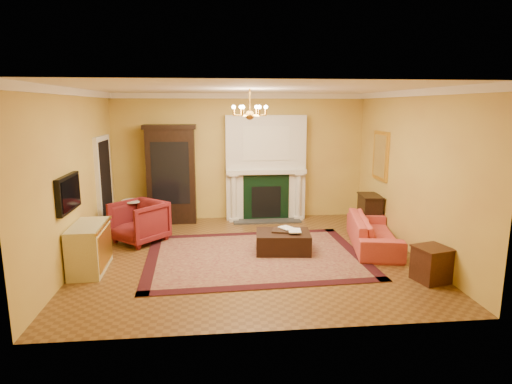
{
  "coord_description": "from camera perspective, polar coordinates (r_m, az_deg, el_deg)",
  "views": [
    {
      "loc": [
        -0.66,
        -7.51,
        2.71
      ],
      "look_at": [
        0.14,
        0.3,
        1.13
      ],
      "focal_mm": 30.0,
      "sensor_mm": 36.0,
      "label": 1
    }
  ],
  "objects": [
    {
      "name": "leather_ottoman",
      "position": [
        8.11,
        3.62,
        -6.63
      ],
      "size": [
        1.07,
        0.83,
        0.37
      ],
      "primitive_type": "cube",
      "rotation": [
        0.0,
        0.0,
        -0.11
      ],
      "color": "black",
      "rests_on": "oriental_rug"
    },
    {
      "name": "chandelier",
      "position": [
        7.54,
        -0.83,
        10.63
      ],
      "size": [
        0.63,
        0.55,
        0.53
      ],
      "color": "#B88332",
      "rests_on": "ceiling"
    },
    {
      "name": "topiary_left",
      "position": [
        10.14,
        -1.97,
        4.22
      ],
      "size": [
        0.14,
        0.14,
        0.39
      ],
      "color": "tan",
      "rests_on": "fireplace"
    },
    {
      "name": "wall_front",
      "position": [
        4.94,
        2.01,
        -2.77
      ],
      "size": [
        6.0,
        0.02,
        3.0
      ],
      "primitive_type": "cube",
      "color": "gold",
      "rests_on": "floor"
    },
    {
      "name": "wall_back",
      "position": [
        10.36,
        -2.15,
        4.69
      ],
      "size": [
        6.0,
        0.02,
        3.0
      ],
      "primitive_type": "cube",
      "color": "gold",
      "rests_on": "floor"
    },
    {
      "name": "ottoman_tray",
      "position": [
        8.12,
        3.93,
        -5.11
      ],
      "size": [
        0.56,
        0.48,
        0.03
      ],
      "primitive_type": "cube",
      "rotation": [
        0.0,
        0.0,
        -0.28
      ],
      "color": "black",
      "rests_on": "leather_ottoman"
    },
    {
      "name": "wall_left",
      "position": [
        7.96,
        -22.95,
        1.75
      ],
      "size": [
        0.02,
        5.5,
        3.0
      ],
      "primitive_type": "cube",
      "color": "gold",
      "rests_on": "floor"
    },
    {
      "name": "coral_sofa",
      "position": [
        8.64,
        15.43,
        -4.53
      ],
      "size": [
        0.99,
        2.12,
        0.8
      ],
      "primitive_type": "imported",
      "rotation": [
        0.0,
        0.0,
        1.37
      ],
      "color": "#BC423B",
      "rests_on": "floor"
    },
    {
      "name": "topiary_right",
      "position": [
        10.27,
        4.17,
        4.47
      ],
      "size": [
        0.17,
        0.17,
        0.45
      ],
      "color": "tan",
      "rests_on": "fireplace"
    },
    {
      "name": "china_cabinet",
      "position": [
        10.17,
        -11.19,
        2.06
      ],
      "size": [
        1.1,
        0.51,
        2.19
      ],
      "primitive_type": "cube",
      "rotation": [
        0.0,
        0.0,
        0.01
      ],
      "color": "black",
      "rests_on": "floor"
    },
    {
      "name": "gilt_mirror",
      "position": [
        9.67,
        16.28,
        4.66
      ],
      "size": [
        0.06,
        0.76,
        1.05
      ],
      "color": "gold",
      "rests_on": "wall_right"
    },
    {
      "name": "commode",
      "position": [
        7.68,
        -21.33,
        -6.92
      ],
      "size": [
        0.53,
        1.08,
        0.79
      ],
      "primitive_type": "cube",
      "rotation": [
        0.0,
        0.0,
        0.03
      ],
      "color": "beige",
      "rests_on": "floor"
    },
    {
      "name": "oriental_rug",
      "position": [
        7.93,
        -0.11,
        -8.51
      ],
      "size": [
        4.04,
        3.1,
        0.02
      ],
      "primitive_type": "cube",
      "rotation": [
        0.0,
        0.0,
        0.04
      ],
      "color": "#4C101E",
      "rests_on": "floor"
    },
    {
      "name": "end_table",
      "position": [
        7.32,
        22.34,
        -8.99
      ],
      "size": [
        0.56,
        0.56,
        0.53
      ],
      "primitive_type": "cube",
      "rotation": [
        0.0,
        0.0,
        0.26
      ],
      "color": "#3B1D10",
      "rests_on": "floor"
    },
    {
      "name": "fireplace",
      "position": [
        10.27,
        1.28,
        2.92
      ],
      "size": [
        1.9,
        0.7,
        2.5
      ],
      "color": "silver",
      "rests_on": "wall_back"
    },
    {
      "name": "floor",
      "position": [
        8.01,
        -0.78,
        -8.44
      ],
      "size": [
        6.0,
        5.5,
        0.02
      ],
      "primitive_type": "cube",
      "color": "brown",
      "rests_on": "ground"
    },
    {
      "name": "ceiling",
      "position": [
        7.54,
        -0.84,
        13.69
      ],
      "size": [
        6.0,
        5.5,
        0.02
      ],
      "primitive_type": "cube",
      "color": "white",
      "rests_on": "wall_back"
    },
    {
      "name": "tv_panel",
      "position": [
        7.4,
        -23.72,
        -0.16
      ],
      "size": [
        0.09,
        0.95,
        0.58
      ],
      "color": "black",
      "rests_on": "wall_left"
    },
    {
      "name": "book_b",
      "position": [
        7.96,
        4.38,
        -4.18
      ],
      "size": [
        0.23,
        0.05,
        0.31
      ],
      "primitive_type": "imported",
      "rotation": [
        0.0,
        0.0,
        -0.12
      ],
      "color": "gray",
      "rests_on": "ottoman_tray"
    },
    {
      "name": "console_table",
      "position": [
        9.81,
        14.89,
        -2.72
      ],
      "size": [
        0.45,
        0.71,
        0.76
      ],
      "primitive_type": "cube",
      "rotation": [
        0.0,
        0.0,
        -0.09
      ],
      "color": "black",
      "rests_on": "floor"
    },
    {
      "name": "wall_right",
      "position": [
        8.44,
        20.02,
        2.48
      ],
      "size": [
        0.02,
        5.5,
        3.0
      ],
      "primitive_type": "cube",
      "color": "gold",
      "rests_on": "floor"
    },
    {
      "name": "crown_molding",
      "position": [
        8.49,
        -1.42,
        12.96
      ],
      "size": [
        6.0,
        5.5,
        0.12
      ],
      "color": "white",
      "rests_on": "ceiling"
    },
    {
      "name": "doorway",
      "position": [
        9.63,
        -19.53,
        0.79
      ],
      "size": [
        0.08,
        1.05,
        2.1
      ],
      "color": "silver",
      "rests_on": "wall_left"
    },
    {
      "name": "wingback_armchair",
      "position": [
        8.92,
        -15.32,
        -3.61
      ],
      "size": [
        1.23,
        1.22,
        0.92
      ],
      "primitive_type": "imported",
      "rotation": [
        0.0,
        0.0,
        -0.73
      ],
      "color": "maroon",
      "rests_on": "floor"
    },
    {
      "name": "pedestal_table",
      "position": [
        9.42,
        -16.11,
        -2.96
      ],
      "size": [
        0.43,
        0.43,
        0.77
      ],
      "color": "black",
      "rests_on": "floor"
    },
    {
      "name": "book_a",
      "position": [
        8.06,
        3.53,
        -4.06
      ],
      "size": [
        0.2,
        0.13,
        0.29
      ],
      "primitive_type": "imported",
      "rotation": [
        0.0,
        0.0,
        0.51
      ],
      "color": "gray",
      "rests_on": "ottoman_tray"
    }
  ]
}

